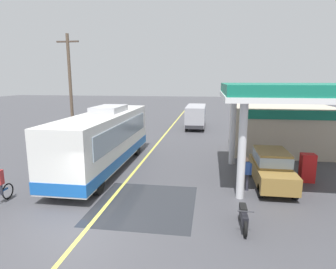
# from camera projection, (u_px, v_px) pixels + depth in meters

# --- Properties ---
(ground) EXTENTS (120.00, 120.00, 0.00)m
(ground) POSITION_uv_depth(u_px,v_px,m) (168.00, 131.00, 29.73)
(ground) COLOR #424247
(lane_divider_stripe) EXTENTS (0.16, 50.00, 0.01)m
(lane_divider_stripe) POSITION_uv_depth(u_px,v_px,m) (159.00, 141.00, 24.88)
(lane_divider_stripe) COLOR #D8CC4C
(lane_divider_stripe) RESTS_ON ground
(wet_puddle_patch) EXTENTS (4.28, 4.60, 0.01)m
(wet_puddle_patch) POSITION_uv_depth(u_px,v_px,m) (145.00, 204.00, 12.35)
(wet_puddle_patch) COLOR #26282D
(wet_puddle_patch) RESTS_ON ground
(coach_bus_main) EXTENTS (2.60, 11.04, 3.69)m
(coach_bus_main) POSITION_uv_depth(u_px,v_px,m) (104.00, 140.00, 17.04)
(coach_bus_main) COLOR white
(coach_bus_main) RESTS_ON ground
(gas_station_roadside) EXTENTS (9.10, 11.95, 5.10)m
(gas_station_roadside) POSITION_uv_depth(u_px,v_px,m) (289.00, 121.00, 18.69)
(gas_station_roadside) COLOR #147259
(gas_station_roadside) RESTS_ON ground
(car_at_pump) EXTENTS (1.70, 4.20, 1.82)m
(car_at_pump) POSITION_uv_depth(u_px,v_px,m) (271.00, 167.00, 14.31)
(car_at_pump) COLOR olive
(car_at_pump) RESTS_ON ground
(minibus_opposing_lane) EXTENTS (2.04, 6.13, 2.44)m
(minibus_opposing_lane) POSITION_uv_depth(u_px,v_px,m) (196.00, 115.00, 31.52)
(minibus_opposing_lane) COLOR #A5A5AD
(minibus_opposing_lane) RESTS_ON ground
(motorcycle_parked_forecourt) EXTENTS (0.55, 1.80, 0.92)m
(motorcycle_parked_forecourt) POSITION_uv_depth(u_px,v_px,m) (243.00, 216.00, 10.34)
(motorcycle_parked_forecourt) COLOR black
(motorcycle_parked_forecourt) RESTS_ON ground
(pedestrian_near_pump) EXTENTS (0.55, 0.22, 1.66)m
(pedestrian_near_pump) POSITION_uv_depth(u_px,v_px,m) (246.00, 172.00, 13.75)
(pedestrian_near_pump) COLOR #33333F
(pedestrian_near_pump) RESTS_ON ground
(utility_pole_roadside) EXTENTS (1.80, 0.24, 8.78)m
(utility_pole_roadside) POSITION_uv_depth(u_px,v_px,m) (71.00, 89.00, 22.74)
(utility_pole_roadside) COLOR brown
(utility_pole_roadside) RESTS_ON ground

